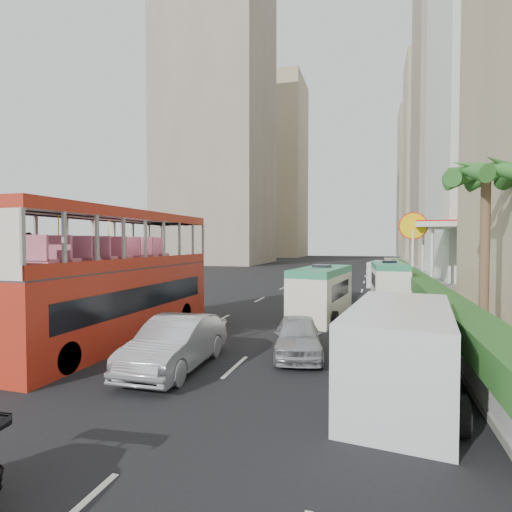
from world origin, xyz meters
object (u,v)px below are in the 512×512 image
at_px(car_silver_lane_a, 176,369).
at_px(minibus_near, 322,293).
at_px(minibus_far, 389,283).
at_px(panel_van_near, 400,352).
at_px(car_silver_lane_b, 298,355).
at_px(van_asset, 328,299).
at_px(panel_van_far, 384,274).
at_px(palm_tree, 485,254).
at_px(double_decker_bus, 117,275).
at_px(shell_station, 453,255).

bearing_deg(car_silver_lane_a, minibus_near, 68.92).
bearing_deg(minibus_far, panel_van_near, -94.26).
height_order(car_silver_lane_b, minibus_near, minibus_near).
bearing_deg(panel_van_near, minibus_near, 114.81).
height_order(van_asset, panel_van_near, panel_van_near).
xyz_separation_m(car_silver_lane_b, panel_van_far, (3.29, 23.62, 1.06)).
bearing_deg(minibus_far, panel_van_far, 87.27).
bearing_deg(panel_van_near, van_asset, 109.00).
bearing_deg(minibus_near, car_silver_lane_a, -101.84).
relative_size(panel_van_far, palm_tree, 0.83).
bearing_deg(palm_tree, car_silver_lane_b, -147.43).
distance_m(van_asset, panel_van_near, 16.93).
bearing_deg(car_silver_lane_b, panel_van_far, 70.92).
xyz_separation_m(double_decker_bus, car_silver_lane_b, (7.22, -0.21, -2.53)).
bearing_deg(double_decker_bus, palm_tree, 16.16).
distance_m(van_asset, panel_van_far, 10.69).
xyz_separation_m(palm_tree, shell_station, (2.20, 19.00, -0.63)).
bearing_deg(car_silver_lane_b, shell_station, 58.12).
bearing_deg(car_silver_lane_a, minibus_far, 65.01).
bearing_deg(minibus_far, car_silver_lane_a, -116.26).
distance_m(car_silver_lane_a, minibus_near, 9.90).
bearing_deg(minibus_near, panel_van_near, -64.72).
bearing_deg(double_decker_bus, car_silver_lane_a, -33.97).
bearing_deg(shell_station, car_silver_lane_a, -115.18).
distance_m(double_decker_bus, panel_van_far, 25.70).
distance_m(car_silver_lane_b, minibus_far, 13.67).
relative_size(minibus_near, panel_van_near, 1.02).
bearing_deg(panel_van_near, car_silver_lane_b, 144.14).
bearing_deg(palm_tree, panel_van_far, 99.62).
height_order(car_silver_lane_a, palm_tree, palm_tree).
height_order(minibus_near, panel_van_near, minibus_near).
distance_m(double_decker_bus, car_silver_lane_b, 7.65).
bearing_deg(van_asset, car_silver_lane_a, -95.65).
distance_m(minibus_far, panel_van_near, 16.03).
relative_size(car_silver_lane_a, panel_van_far, 0.89).
xyz_separation_m(minibus_near, palm_tree, (6.64, -2.62, 2.10)).
bearing_deg(panel_van_far, car_silver_lane_b, -90.24).
xyz_separation_m(minibus_far, panel_van_near, (-0.30, -16.02, -0.14)).
relative_size(car_silver_lane_b, panel_van_near, 0.69).
bearing_deg(van_asset, shell_station, 50.06).
bearing_deg(minibus_far, minibus_near, -121.58).
relative_size(minibus_far, palm_tree, 0.89).
xyz_separation_m(van_asset, minibus_near, (0.42, -6.84, 1.28)).
relative_size(double_decker_bus, car_silver_lane_a, 2.33).
relative_size(double_decker_bus, van_asset, 2.02).
distance_m(palm_tree, shell_station, 19.14).
relative_size(double_decker_bus, minibus_far, 1.93).
height_order(minibus_far, panel_van_near, minibus_far).
bearing_deg(palm_tree, double_decker_bus, -163.84).
height_order(double_decker_bus, car_silver_lane_b, double_decker_bus).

